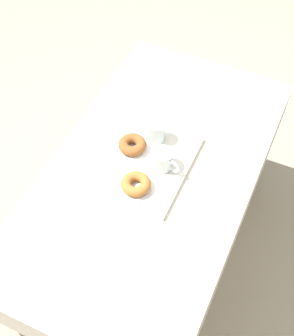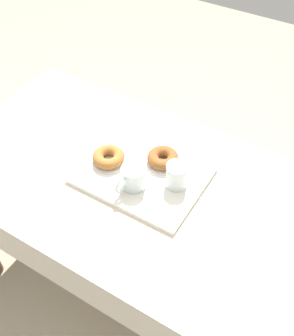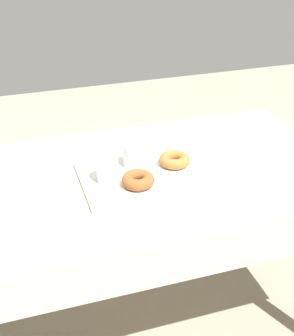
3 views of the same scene
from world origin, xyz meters
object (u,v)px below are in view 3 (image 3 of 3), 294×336
(serving_tray, at_px, (141,176))
(sugar_donut_right, at_px, (138,180))
(water_glass_near, at_px, (107,171))
(donut_plate_left, at_px, (174,165))
(tea_mug_left, at_px, (135,156))
(sugar_donut_left, at_px, (175,160))
(dining_table, at_px, (144,195))
(donut_plate_right, at_px, (138,186))

(serving_tray, xyz_separation_m, sugar_donut_right, (-0.04, -0.08, 0.04))
(sugar_donut_right, bearing_deg, serving_tray, 65.07)
(water_glass_near, xyz_separation_m, donut_plate_left, (0.26, 0.03, -0.04))
(water_glass_near, height_order, donut_plate_left, water_glass_near)
(tea_mug_left, bearing_deg, donut_plate_left, -19.44)
(water_glass_near, distance_m, donut_plate_left, 0.27)
(donut_plate_left, height_order, sugar_donut_left, sugar_donut_left)
(dining_table, xyz_separation_m, sugar_donut_right, (-0.06, -0.11, 0.14))
(tea_mug_left, relative_size, sugar_donut_left, 1.11)
(donut_plate_left, bearing_deg, serving_tray, -173.02)
(donut_plate_right, height_order, sugar_donut_right, sugar_donut_right)
(water_glass_near, bearing_deg, tea_mug_left, 33.15)
(serving_tray, height_order, donut_plate_right, donut_plate_right)
(donut_plate_left, distance_m, donut_plate_right, 0.20)
(serving_tray, xyz_separation_m, donut_plate_right, (-0.04, -0.08, 0.01))
(donut_plate_left, bearing_deg, water_glass_near, -173.07)
(sugar_donut_right, bearing_deg, tea_mug_left, 77.38)
(dining_table, relative_size, donut_plate_right, 11.85)
(serving_tray, bearing_deg, tea_mug_left, 94.26)
(water_glass_near, relative_size, sugar_donut_left, 0.80)
(serving_tray, bearing_deg, water_glass_near, -173.11)
(dining_table, xyz_separation_m, sugar_donut_left, (0.12, -0.01, 0.14))
(sugar_donut_left, bearing_deg, tea_mug_left, 160.56)
(tea_mug_left, bearing_deg, serving_tray, -85.74)
(dining_table, bearing_deg, sugar_donut_right, -116.85)
(serving_tray, xyz_separation_m, donut_plate_left, (0.13, 0.02, 0.01))
(serving_tray, bearing_deg, sugar_donut_right, -114.93)
(sugar_donut_left, bearing_deg, dining_table, 173.12)
(serving_tray, xyz_separation_m, tea_mug_left, (-0.00, 0.07, 0.05))
(dining_table, height_order, serving_tray, serving_tray)
(donut_plate_right, bearing_deg, water_glass_near, 144.34)
(donut_plate_left, distance_m, sugar_donut_right, 0.20)
(water_glass_near, height_order, sugar_donut_left, water_glass_near)
(water_glass_near, height_order, donut_plate_right, water_glass_near)
(sugar_donut_left, height_order, sugar_donut_right, sugar_donut_right)
(serving_tray, relative_size, sugar_donut_right, 3.83)
(donut_plate_left, height_order, donut_plate_right, same)
(donut_plate_right, bearing_deg, sugar_donut_left, 29.57)
(donut_plate_left, distance_m, sugar_donut_left, 0.02)
(water_glass_near, distance_m, donut_plate_right, 0.12)
(donut_plate_left, xyz_separation_m, sugar_donut_left, (0.00, -0.00, 0.02))
(serving_tray, relative_size, donut_plate_right, 3.54)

